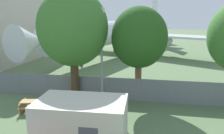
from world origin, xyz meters
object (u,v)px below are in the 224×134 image
Objects in this scene: portable_cabin at (82,126)px; tree_left_of_cabin at (73,28)px; picnic_bench_near_cabin at (33,105)px; picnic_bench_open_grass at (102,112)px; airplane at (122,32)px; tree_behind_benches at (139,38)px.

portable_cabin is 8.45m from tree_left_of_cabin.
picnic_bench_open_grass is (5.08, -0.36, 0.01)m from picnic_bench_near_cabin.
tree_left_of_cabin reaches higher than picnic_bench_near_cabin.
tree_left_of_cabin is at bearing 18.74° from airplane.
portable_cabin reaches higher than picnic_bench_open_grass.
picnic_bench_near_cabin is at bearing 14.20° from airplane.
picnic_bench_open_grass is (0.20, 3.50, -0.85)m from portable_cabin.
portable_cabin is at bearing -93.27° from picnic_bench_open_grass.
tree_behind_benches is at bearing 31.38° from airplane.
tree_behind_benches is at bearing 8.08° from tree_left_of_cabin.
tree_behind_benches is (5.00, 0.71, -0.73)m from tree_left_of_cabin.
portable_cabin is at bearing -67.84° from tree_left_of_cabin.
airplane is at bearing 100.77° from tree_behind_benches.
picnic_bench_open_grass is at bearing -117.91° from tree_behind_benches.
tree_behind_benches is at bearing 26.35° from picnic_bench_near_cabin.
airplane is 21.13× the size of picnic_bench_open_grass.
airplane is 26.25m from picnic_bench_near_cabin.
tree_behind_benches is (2.27, 7.41, 3.64)m from portable_cabin.
tree_behind_benches is (2.07, 3.90, 4.48)m from picnic_bench_open_grass.
picnic_bench_open_grass is (2.17, -26.21, -3.50)m from airplane.
portable_cabin reaches higher than picnic_bench_near_cabin.
tree_left_of_cabin is at bearing 52.74° from picnic_bench_near_cabin.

